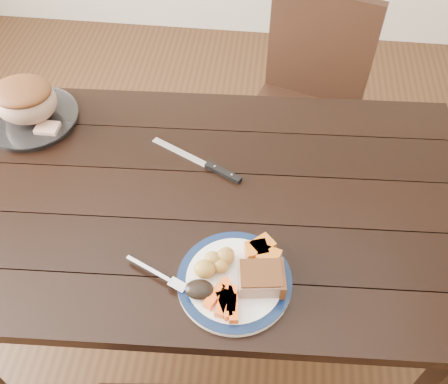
# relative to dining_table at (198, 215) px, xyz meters

# --- Properties ---
(ground) EXTENTS (4.00, 4.00, 0.00)m
(ground) POSITION_rel_dining_table_xyz_m (0.00, 0.00, -0.66)
(ground) COLOR #472B16
(ground) RESTS_ON ground
(dining_table) EXTENTS (1.65, 0.98, 0.75)m
(dining_table) POSITION_rel_dining_table_xyz_m (0.00, 0.00, 0.00)
(dining_table) COLOR black
(dining_table) RESTS_ON ground
(chair_far) EXTENTS (0.53, 0.54, 0.93)m
(chair_far) POSITION_rel_dining_table_xyz_m (0.33, 0.73, -0.13)
(chair_far) COLOR black
(chair_far) RESTS_ON ground
(dinner_plate) EXTENTS (0.29, 0.29, 0.02)m
(dinner_plate) POSITION_rel_dining_table_xyz_m (0.13, -0.27, 0.10)
(dinner_plate) COLOR white
(dinner_plate) RESTS_ON dining_table
(plate_rim) EXTENTS (0.29, 0.29, 0.02)m
(plate_rim) POSITION_rel_dining_table_xyz_m (0.13, -0.27, 0.11)
(plate_rim) COLOR #0B1939
(plate_rim) RESTS_ON dinner_plate
(serving_platter) EXTENTS (0.29, 0.29, 0.02)m
(serving_platter) POSITION_rel_dining_table_xyz_m (-0.58, 0.25, 0.10)
(serving_platter) COLOR white
(serving_platter) RESTS_ON dining_table
(pork_slice) EXTENTS (0.12, 0.10, 0.05)m
(pork_slice) POSITION_rel_dining_table_xyz_m (0.20, -0.27, 0.14)
(pork_slice) COLOR tan
(pork_slice) RESTS_ON dinner_plate
(roasted_potatoes) EXTENTS (0.10, 0.10, 0.05)m
(roasted_potatoes) POSITION_rel_dining_table_xyz_m (0.08, -0.24, 0.13)
(roasted_potatoes) COLOR gold
(roasted_potatoes) RESTS_ON dinner_plate
(carrot_batons) EXTENTS (0.09, 0.11, 0.02)m
(carrot_batons) POSITION_rel_dining_table_xyz_m (0.12, -0.33, 0.12)
(carrot_batons) COLOR #FF5C15
(carrot_batons) RESTS_ON dinner_plate
(pumpkin_wedges) EXTENTS (0.10, 0.09, 0.04)m
(pumpkin_wedges) POSITION_rel_dining_table_xyz_m (0.20, -0.19, 0.13)
(pumpkin_wedges) COLOR orange
(pumpkin_wedges) RESTS_ON dinner_plate
(dark_mushroom) EXTENTS (0.07, 0.05, 0.03)m
(dark_mushroom) POSITION_rel_dining_table_xyz_m (0.05, -0.32, 0.13)
(dark_mushroom) COLOR black
(dark_mushroom) RESTS_ON dinner_plate
(fork) EXTENTS (0.17, 0.09, 0.00)m
(fork) POSITION_rel_dining_table_xyz_m (-0.05, -0.28, 0.11)
(fork) COLOR silver
(fork) RESTS_ON dinner_plate
(roast_joint) EXTENTS (0.20, 0.17, 0.13)m
(roast_joint) POSITION_rel_dining_table_xyz_m (-0.58, 0.25, 0.17)
(roast_joint) COLOR #A67D65
(roast_joint) RESTS_ON serving_platter
(cut_slice) EXTENTS (0.07, 0.06, 0.02)m
(cut_slice) POSITION_rel_dining_table_xyz_m (-0.50, 0.19, 0.12)
(cut_slice) COLOR tan
(cut_slice) RESTS_ON serving_platter
(carving_knife) EXTENTS (0.29, 0.16, 0.01)m
(carving_knife) POSITION_rel_dining_table_xyz_m (0.03, 0.11, 0.10)
(carving_knife) COLOR silver
(carving_knife) RESTS_ON dining_table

